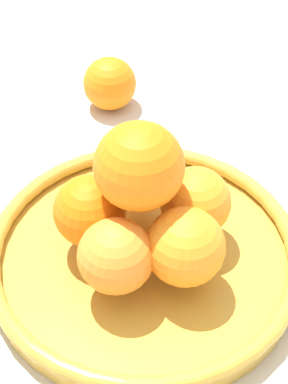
# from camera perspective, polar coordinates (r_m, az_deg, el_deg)

# --- Properties ---
(ground_plane) EXTENTS (4.00, 4.00, 0.00)m
(ground_plane) POSITION_cam_1_polar(r_m,az_deg,el_deg) (0.68, 0.00, -6.62)
(ground_plane) COLOR beige
(fruit_bowl) EXTENTS (0.32, 0.32, 0.04)m
(fruit_bowl) POSITION_cam_1_polar(r_m,az_deg,el_deg) (0.66, 0.00, -5.62)
(fruit_bowl) COLOR gold
(fruit_bowl) RESTS_ON ground_plane
(orange_pile) EXTENTS (0.18, 0.17, 0.14)m
(orange_pile) POSITION_cam_1_polar(r_m,az_deg,el_deg) (0.61, -0.09, -0.85)
(orange_pile) COLOR orange
(orange_pile) RESTS_ON fruit_bowl
(stray_orange) EXTENTS (0.07, 0.07, 0.07)m
(stray_orange) POSITION_cam_1_polar(r_m,az_deg,el_deg) (0.87, -3.07, 9.61)
(stray_orange) COLOR orange
(stray_orange) RESTS_ON ground_plane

